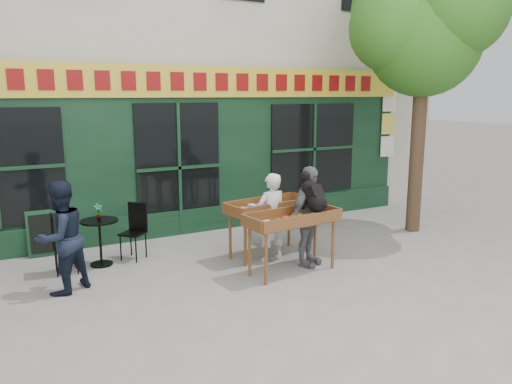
# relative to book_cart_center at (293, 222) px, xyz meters

# --- Properties ---
(ground) EXTENTS (80.00, 80.00, 0.00)m
(ground) POSITION_rel_book_cart_center_xyz_m (-0.77, 0.58, -0.82)
(ground) COLOR slate
(ground) RESTS_ON ground
(building) EXTENTS (14.00, 7.26, 10.00)m
(building) POSITION_rel_book_cart_center_xyz_m (-0.77, 6.56, 4.15)
(building) COLOR beige
(building) RESTS_ON ground
(street_tree) EXTENTS (3.05, 2.90, 5.60)m
(street_tree) POSITION_rel_book_cart_center_xyz_m (3.56, 0.94, 3.29)
(street_tree) COLOR #382619
(street_tree) RESTS_ON ground
(book_cart_center) EXTENTS (1.55, 0.74, 0.99)m
(book_cart_center) POSITION_rel_book_cart_center_xyz_m (0.00, 0.00, 0.00)
(book_cart_center) COLOR brown
(book_cart_center) RESTS_ON ground
(dog) EXTENTS (0.39, 0.63, 0.60)m
(dog) POSITION_rel_book_cart_center_xyz_m (0.35, -0.05, 0.47)
(dog) COLOR black
(dog) RESTS_ON book_cart_center
(woman) EXTENTS (0.57, 0.40, 1.49)m
(woman) POSITION_rel_book_cart_center_xyz_m (0.00, 0.65, -0.08)
(woman) COLOR silver
(woman) RESTS_ON ground
(book_cart_right) EXTENTS (1.57, 0.82, 0.99)m
(book_cart_right) POSITION_rel_book_cart_center_xyz_m (0.10, 0.91, 0.00)
(book_cart_right) COLOR brown
(book_cart_right) RESTS_ON ground
(man_right) EXTENTS (1.04, 0.80, 1.64)m
(man_right) POSITION_rel_book_cart_center_xyz_m (0.40, 0.16, -0.00)
(man_right) COLOR #5C5D61
(man_right) RESTS_ON ground
(bistro_table) EXTENTS (0.60, 0.60, 0.76)m
(bistro_table) POSITION_rel_book_cart_center_xyz_m (-2.57, 1.79, -0.28)
(bistro_table) COLOR black
(bistro_table) RESTS_ON ground
(bistro_chair_left) EXTENTS (0.39, 0.38, 0.95)m
(bistro_chair_left) POSITION_rel_book_cart_center_xyz_m (-3.20, 1.69, -0.26)
(bistro_chair_left) COLOR black
(bistro_chair_left) RESTS_ON ground
(bistro_chair_right) EXTENTS (0.51, 0.51, 0.95)m
(bistro_chair_right) POSITION_rel_book_cart_center_xyz_m (-1.95, 1.90, -0.26)
(bistro_chair_right) COLOR black
(bistro_chair_right) RESTS_ON ground
(potted_plant) EXTENTS (0.16, 0.12, 0.27)m
(potted_plant) POSITION_rel_book_cart_center_xyz_m (-2.57, 1.79, 0.08)
(potted_plant) COLOR gray
(potted_plant) RESTS_ON bistro_table
(man_left) EXTENTS (0.98, 0.92, 1.60)m
(man_left) POSITION_rel_book_cart_center_xyz_m (-3.27, 0.89, -0.02)
(man_left) COLOR black
(man_left) RESTS_ON ground
(chalkboard) EXTENTS (0.56, 0.21, 0.79)m
(chalkboard) POSITION_rel_book_cart_center_xyz_m (-3.31, 2.77, -0.42)
(chalkboard) COLOR black
(chalkboard) RESTS_ON ground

